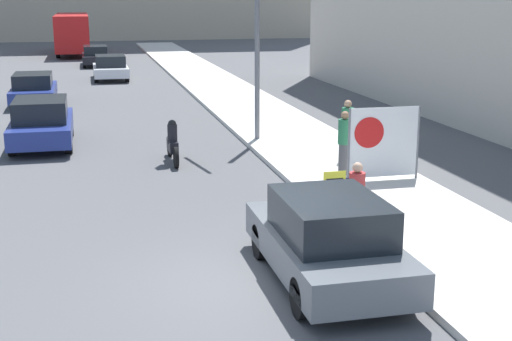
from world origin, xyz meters
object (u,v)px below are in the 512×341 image
(protest_banner, at_px, (383,142))
(seated_protester, at_px, (357,189))
(motorcycle_on_road, at_px, (173,144))
(car_on_road_midblock, at_px, (34,89))
(car_on_road_distant, at_px, (111,67))
(car_on_road_far_lane, at_px, (96,56))
(pedestrian_behind, at_px, (347,130))
(parked_car_curbside, at_px, (328,240))
(car_on_road_nearest, at_px, (42,122))
(traffic_light_pole, at_px, (234,18))
(city_bus_on_road, at_px, (73,31))
(jogger_on_sidewalk, at_px, (344,142))

(protest_banner, bearing_deg, seated_protester, -122.29)
(motorcycle_on_road, bearing_deg, car_on_road_midblock, 110.14)
(car_on_road_midblock, height_order, car_on_road_distant, car_on_road_distant)
(car_on_road_far_lane, distance_m, motorcycle_on_road, 29.81)
(pedestrian_behind, height_order, motorcycle_on_road, pedestrian_behind)
(parked_car_curbside, bearing_deg, car_on_road_midblock, 105.40)
(motorcycle_on_road, bearing_deg, parked_car_curbside, -81.23)
(pedestrian_behind, distance_m, protest_banner, 2.39)
(car_on_road_nearest, relative_size, car_on_road_midblock, 1.02)
(parked_car_curbside, xyz_separation_m, car_on_road_far_lane, (-3.08, 39.20, -0.06))
(traffic_light_pole, distance_m, car_on_road_far_lane, 28.26)
(seated_protester, distance_m, car_on_road_far_lane, 36.69)
(motorcycle_on_road, bearing_deg, pedestrian_behind, -17.05)
(motorcycle_on_road, bearing_deg, city_bus_on_road, 94.54)
(parked_car_curbside, bearing_deg, city_bus_on_road, 95.35)
(car_on_road_far_lane, height_order, motorcycle_on_road, car_on_road_far_lane)
(traffic_light_pole, bearing_deg, parked_car_curbside, -93.97)
(seated_protester, distance_m, motorcycle_on_road, 7.31)
(pedestrian_behind, height_order, protest_banner, protest_banner)
(parked_car_curbside, bearing_deg, pedestrian_behind, 67.43)
(parked_car_curbside, distance_m, car_on_road_nearest, 13.71)
(traffic_light_pole, bearing_deg, car_on_road_midblock, 122.94)
(city_bus_on_road, bearing_deg, pedestrian_behind, -79.19)
(city_bus_on_road, bearing_deg, car_on_road_far_lane, -81.49)
(car_on_road_midblock, xyz_separation_m, car_on_road_far_lane, (2.97, 17.22, -0.00))
(jogger_on_sidewalk, distance_m, pedestrian_behind, 1.70)
(car_on_road_midblock, distance_m, motorcycle_on_road, 13.36)
(traffic_light_pole, relative_size, car_on_road_nearest, 1.29)
(car_on_road_distant, bearing_deg, car_on_road_far_lane, 94.50)
(parked_car_curbside, distance_m, car_on_road_midblock, 22.80)
(seated_protester, relative_size, jogger_on_sidewalk, 0.71)
(car_on_road_distant, bearing_deg, seated_protester, -81.78)
(protest_banner, height_order, parked_car_curbside, protest_banner)
(pedestrian_behind, bearing_deg, car_on_road_nearest, 48.86)
(car_on_road_nearest, bearing_deg, seated_protester, -55.24)
(traffic_light_pole, bearing_deg, pedestrian_behind, -53.72)
(car_on_road_nearest, bearing_deg, pedestrian_behind, -28.81)
(jogger_on_sidewalk, relative_size, car_on_road_distant, 0.39)
(jogger_on_sidewalk, xyz_separation_m, parked_car_curbside, (-2.65, -6.41, -0.24))
(seated_protester, bearing_deg, car_on_road_far_lane, 91.49)
(car_on_road_nearest, height_order, car_on_road_midblock, car_on_road_nearest)
(jogger_on_sidewalk, bearing_deg, car_on_road_far_lane, -78.49)
(car_on_road_midblock, bearing_deg, car_on_road_far_lane, 80.21)
(pedestrian_behind, relative_size, car_on_road_distant, 0.40)
(jogger_on_sidewalk, relative_size, protest_banner, 0.87)
(jogger_on_sidewalk, height_order, motorcycle_on_road, jogger_on_sidewalk)
(seated_protester, bearing_deg, pedestrian_behind, 65.93)
(seated_protester, distance_m, car_on_road_distant, 28.14)
(seated_protester, xyz_separation_m, traffic_light_pole, (-0.82, 8.60, 3.25))
(car_on_road_distant, bearing_deg, pedestrian_behind, -75.84)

